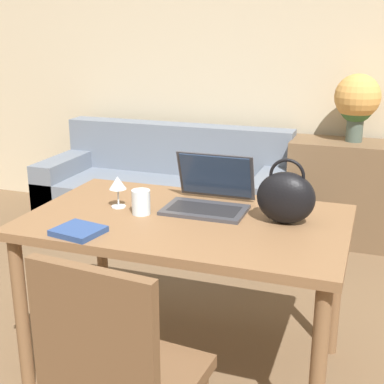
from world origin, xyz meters
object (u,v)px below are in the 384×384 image
chair (118,373)px  handbag (286,197)px  couch (166,196)px  wine_glass (118,184)px  drinking_glass (141,202)px  laptop (210,193)px  flower_vase (357,101)px

chair → handbag: size_ratio=3.29×
couch → wine_glass: (0.43, -1.64, 0.59)m
wine_glass → handbag: handbag is taller
drinking_glass → wine_glass: bearing=160.3°
laptop → flower_vase: (0.55, 1.74, 0.23)m
couch → laptop: bearing=-60.8°
chair → flower_vase: 2.81m
drinking_glass → wine_glass: (-0.14, 0.05, 0.05)m
couch → flower_vase: size_ratio=3.90×
chair → handbag: handbag is taller
chair → laptop: 1.01m
wine_glass → laptop: bearing=20.4°
wine_glass → chair: bearing=-63.9°
couch → chair: bearing=-71.3°
couch → handbag: (1.20, -1.59, 0.60)m
wine_glass → drinking_glass: bearing=-19.7°
chair → wine_glass: (-0.40, 0.81, 0.36)m
wine_glass → handbag: (0.77, 0.05, 0.01)m
wine_glass → flower_vase: 2.12m
couch → drinking_glass: size_ratio=17.10×
couch → flower_vase: 1.61m
drinking_glass → wine_glass: size_ratio=0.75×
flower_vase → laptop: bearing=-107.4°
laptop → handbag: handbag is taller
flower_vase → drinking_glass: bearing=-112.6°
wine_glass → handbag: size_ratio=0.52×
couch → laptop: size_ratio=5.12×
couch → wine_glass: size_ratio=12.79×
couch → laptop: 1.79m
drinking_glass → handbag: bearing=8.7°
drinking_glass → couch: bearing=108.7°
laptop → wine_glass: (-0.40, -0.15, 0.05)m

